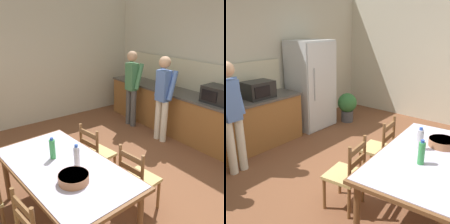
% 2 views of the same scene
% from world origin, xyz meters
% --- Properties ---
extents(ground_plane, '(8.32, 8.32, 0.00)m').
position_xyz_m(ground_plane, '(0.00, 0.00, 0.00)').
color(ground_plane, brown).
extents(wall_back, '(6.52, 0.12, 2.90)m').
position_xyz_m(wall_back, '(0.00, 2.66, 1.45)').
color(wall_back, beige).
rests_on(wall_back, ground).
extents(refrigerator, '(0.87, 0.73, 1.85)m').
position_xyz_m(refrigerator, '(1.23, 2.19, 0.93)').
color(refrigerator, silver).
rests_on(refrigerator, ground).
extents(microwave, '(0.50, 0.39, 0.30)m').
position_xyz_m(microwave, '(-0.05, 2.21, 1.05)').
color(microwave, black).
rests_on(microwave, kitchen_counter).
extents(dining_table, '(1.96, 1.14, 0.76)m').
position_xyz_m(dining_table, '(0.02, -0.85, 0.68)').
color(dining_table, brown).
rests_on(dining_table, ground).
extents(bottle_near_centre, '(0.07, 0.07, 0.27)m').
position_xyz_m(bottle_near_centre, '(-0.22, -0.87, 0.88)').
color(bottle_near_centre, green).
rests_on(bottle_near_centre, dining_table).
extents(bottle_off_centre, '(0.07, 0.07, 0.27)m').
position_xyz_m(bottle_off_centre, '(0.10, -0.72, 0.88)').
color(bottle_off_centre, silver).
rests_on(bottle_off_centre, dining_table).
extents(serving_bowl, '(0.32, 0.32, 0.09)m').
position_xyz_m(serving_bowl, '(0.35, -0.90, 0.81)').
color(serving_bowl, '#9E6642').
rests_on(serving_bowl, dining_table).
extents(chair_side_far_left, '(0.47, 0.46, 0.91)m').
position_xyz_m(chair_side_far_left, '(-0.47, -0.10, 0.44)').
color(chair_side_far_left, brown).
rests_on(chair_side_far_left, ground).
extents(chair_side_far_right, '(0.46, 0.45, 0.91)m').
position_xyz_m(chair_side_far_right, '(0.38, -0.03, 0.44)').
color(chair_side_far_right, brown).
rests_on(chair_side_far_right, ground).
extents(person_at_counter, '(0.42, 0.29, 1.67)m').
position_xyz_m(person_at_counter, '(-0.87, 1.69, 0.94)').
color(person_at_counter, silver).
rests_on(person_at_counter, ground).
extents(potted_plant, '(0.44, 0.44, 0.67)m').
position_xyz_m(potted_plant, '(1.94, 1.76, 0.39)').
color(potted_plant, '#4C4C51').
rests_on(potted_plant, ground).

